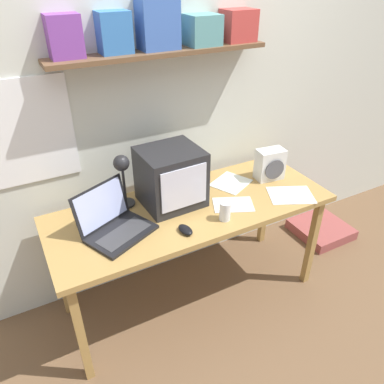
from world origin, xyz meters
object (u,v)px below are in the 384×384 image
(computer_mouse, at_px, (185,230))
(loose_paper_near_laptop, at_px, (233,205))
(crt_monitor, at_px, (171,177))
(open_notebook, at_px, (291,195))
(laptop, at_px, (113,221))
(space_heater, at_px, (270,164))
(corner_desk, at_px, (192,215))
(floor_cushion, at_px, (321,229))
(desk_lamp, at_px, (122,172))
(printed_handout, at_px, (231,183))
(juice_glass, at_px, (225,212))

(computer_mouse, xyz_separation_m, loose_paper_near_laptop, (0.37, 0.10, -0.01))
(loose_paper_near_laptop, bearing_deg, crt_monitor, 146.35)
(open_notebook, height_order, loose_paper_near_laptop, same)
(laptop, xyz_separation_m, loose_paper_near_laptop, (0.71, -0.09, -0.06))
(space_heater, relative_size, computer_mouse, 1.84)
(computer_mouse, bearing_deg, laptop, 150.13)
(corner_desk, bearing_deg, space_heater, 5.49)
(space_heater, height_order, floor_cushion, space_heater)
(desk_lamp, relative_size, open_notebook, 1.06)
(printed_handout, relative_size, loose_paper_near_laptop, 1.06)
(desk_lamp, bearing_deg, floor_cushion, 16.09)
(laptop, distance_m, computer_mouse, 0.39)
(printed_handout, bearing_deg, desk_lamp, 176.35)
(crt_monitor, height_order, computer_mouse, crt_monitor)
(open_notebook, bearing_deg, corner_desk, 163.07)
(floor_cushion, bearing_deg, laptop, -176.67)
(laptop, xyz_separation_m, printed_handout, (0.84, 0.13, -0.06))
(juice_glass, height_order, computer_mouse, juice_glass)
(corner_desk, distance_m, juice_glass, 0.25)
(printed_handout, bearing_deg, space_heater, -13.32)
(crt_monitor, bearing_deg, floor_cushion, -2.38)
(corner_desk, relative_size, floor_cushion, 4.06)
(open_notebook, bearing_deg, space_heater, 86.67)
(space_heater, xyz_separation_m, computer_mouse, (-0.77, -0.26, -0.09))
(space_heater, height_order, open_notebook, space_heater)
(computer_mouse, xyz_separation_m, printed_handout, (0.50, 0.33, -0.01))
(desk_lamp, distance_m, floor_cushion, 1.90)
(corner_desk, height_order, laptop, laptop)
(computer_mouse, relative_size, open_notebook, 0.34)
(juice_glass, bearing_deg, corner_desk, 116.54)
(computer_mouse, xyz_separation_m, floor_cushion, (1.45, 0.30, -0.72))
(juice_glass, bearing_deg, floor_cushion, 13.92)
(space_heater, xyz_separation_m, floor_cushion, (0.68, 0.03, -0.80))
(laptop, xyz_separation_m, open_notebook, (1.09, -0.17, -0.06))
(corner_desk, bearing_deg, crt_monitor, 129.60)
(open_notebook, bearing_deg, printed_handout, 129.03)
(corner_desk, bearing_deg, printed_handout, 18.79)
(computer_mouse, relative_size, floor_cushion, 0.27)
(desk_lamp, xyz_separation_m, loose_paper_near_laptop, (0.58, -0.27, -0.24))
(desk_lamp, height_order, loose_paper_near_laptop, desk_lamp)
(desk_lamp, distance_m, open_notebook, 1.04)
(corner_desk, height_order, floor_cushion, corner_desk)
(desk_lamp, relative_size, printed_handout, 1.17)
(laptop, relative_size, desk_lamp, 1.22)
(loose_paper_near_laptop, bearing_deg, space_heater, 22.58)
(juice_glass, xyz_separation_m, printed_handout, (0.25, 0.32, -0.05))
(juice_glass, bearing_deg, laptop, 161.87)
(loose_paper_near_laptop, bearing_deg, desk_lamp, 154.98)
(laptop, bearing_deg, space_heater, -20.78)
(desk_lamp, height_order, open_notebook, desk_lamp)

